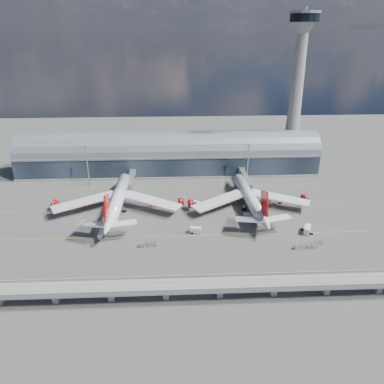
{
  "coord_description": "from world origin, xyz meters",
  "views": [
    {
      "loc": [
        4.4,
        -165.62,
        91.92
      ],
      "look_at": [
        12.66,
        10.0,
        14.0
      ],
      "focal_mm": 35.0,
      "sensor_mm": 36.0,
      "label": 1
    }
  ],
  "objects_px": {
    "control_tower": "(296,93)",
    "floodlight_mast_left": "(87,165)",
    "cargo_train_2": "(318,244)",
    "floodlight_mast_right": "(248,162)",
    "service_truck_4": "(267,201)",
    "service_truck_0": "(101,234)",
    "service_truck_3": "(307,229)",
    "airliner_right": "(250,198)",
    "service_truck_5": "(197,204)",
    "service_truck_1": "(196,230)",
    "cargo_train_0": "(148,244)",
    "airliner_left": "(117,200)",
    "service_truck_2": "(251,215)",
    "cargo_train_1": "(306,247)"
  },
  "relations": [
    {
      "from": "control_tower",
      "to": "service_truck_4",
      "type": "relative_size",
      "value": 19.09
    },
    {
      "from": "floodlight_mast_left",
      "to": "airliner_left",
      "type": "height_order",
      "value": "floodlight_mast_left"
    },
    {
      "from": "service_truck_1",
      "to": "service_truck_3",
      "type": "relative_size",
      "value": 0.77
    },
    {
      "from": "service_truck_0",
      "to": "service_truck_3",
      "type": "height_order",
      "value": "service_truck_3"
    },
    {
      "from": "floodlight_mast_left",
      "to": "cargo_train_1",
      "type": "relative_size",
      "value": 2.44
    },
    {
      "from": "service_truck_0",
      "to": "airliner_right",
      "type": "bearing_deg",
      "value": 19.3
    },
    {
      "from": "service_truck_5",
      "to": "cargo_train_0",
      "type": "height_order",
      "value": "service_truck_5"
    },
    {
      "from": "service_truck_2",
      "to": "cargo_train_2",
      "type": "xyz_separation_m",
      "value": [
        25.35,
        -28.55,
        -0.59
      ]
    },
    {
      "from": "service_truck_3",
      "to": "service_truck_2",
      "type": "bearing_deg",
      "value": 171.84
    },
    {
      "from": "service_truck_5",
      "to": "cargo_train_2",
      "type": "relative_size",
      "value": 0.76
    },
    {
      "from": "airliner_left",
      "to": "cargo_train_2",
      "type": "height_order",
      "value": "airliner_left"
    },
    {
      "from": "service_truck_4",
      "to": "cargo_train_0",
      "type": "relative_size",
      "value": 0.63
    },
    {
      "from": "airliner_right",
      "to": "service_truck_5",
      "type": "distance_m",
      "value": 29.24
    },
    {
      "from": "service_truck_4",
      "to": "cargo_train_2",
      "type": "bearing_deg",
      "value": -85.0
    },
    {
      "from": "floodlight_mast_right",
      "to": "airliner_left",
      "type": "height_order",
      "value": "floodlight_mast_right"
    },
    {
      "from": "airliner_right",
      "to": "service_truck_3",
      "type": "bearing_deg",
      "value": -53.83
    },
    {
      "from": "service_truck_2",
      "to": "service_truck_4",
      "type": "height_order",
      "value": "service_truck_4"
    },
    {
      "from": "airliner_right",
      "to": "cargo_train_2",
      "type": "relative_size",
      "value": 10.4
    },
    {
      "from": "airliner_left",
      "to": "service_truck_0",
      "type": "xyz_separation_m",
      "value": [
        -4.59,
        -27.3,
        -5.24
      ]
    },
    {
      "from": "floodlight_mast_left",
      "to": "service_truck_3",
      "type": "xyz_separation_m",
      "value": [
        117.85,
        -64.77,
        -11.96
      ]
    },
    {
      "from": "airliner_left",
      "to": "airliner_right",
      "type": "height_order",
      "value": "airliner_left"
    },
    {
      "from": "control_tower",
      "to": "service_truck_1",
      "type": "relative_size",
      "value": 18.59
    },
    {
      "from": "airliner_left",
      "to": "service_truck_3",
      "type": "xyz_separation_m",
      "value": [
        95.06,
        -27.9,
        -4.92
      ]
    },
    {
      "from": "service_truck_0",
      "to": "service_truck_5",
      "type": "xyz_separation_m",
      "value": [
        47.85,
        31.55,
        -0.08
      ]
    },
    {
      "from": "cargo_train_2",
      "to": "floodlight_mast_right",
      "type": "bearing_deg",
      "value": 41.59
    },
    {
      "from": "service_truck_2",
      "to": "cargo_train_1",
      "type": "xyz_separation_m",
      "value": [
        18.92,
        -31.02,
        -0.49
      ]
    },
    {
      "from": "floodlight_mast_right",
      "to": "service_truck_2",
      "type": "height_order",
      "value": "floodlight_mast_right"
    },
    {
      "from": "control_tower",
      "to": "floodlight_mast_left",
      "type": "relative_size",
      "value": 4.01
    },
    {
      "from": "service_truck_0",
      "to": "floodlight_mast_right",
      "type": "bearing_deg",
      "value": 37.7
    },
    {
      "from": "cargo_train_0",
      "to": "control_tower",
      "type": "bearing_deg",
      "value": -31.44
    },
    {
      "from": "airliner_left",
      "to": "service_truck_1",
      "type": "xyz_separation_m",
      "value": [
        40.84,
        -25.65,
        -5.08
      ]
    },
    {
      "from": "service_truck_2",
      "to": "service_truck_3",
      "type": "xyz_separation_m",
      "value": [
        24.3,
        -16.77,
        0.27
      ]
    },
    {
      "from": "airliner_right",
      "to": "service_truck_4",
      "type": "bearing_deg",
      "value": 23.78
    },
    {
      "from": "floodlight_mast_left",
      "to": "service_truck_3",
      "type": "distance_m",
      "value": 135.0
    },
    {
      "from": "floodlight_mast_left",
      "to": "cargo_train_1",
      "type": "distance_m",
      "value": 138.04
    },
    {
      "from": "floodlight_mast_left",
      "to": "service_truck_2",
      "type": "distance_m",
      "value": 105.85
    },
    {
      "from": "floodlight_mast_right",
      "to": "cargo_train_0",
      "type": "bearing_deg",
      "value": -128.49
    },
    {
      "from": "control_tower",
      "to": "airliner_left",
      "type": "height_order",
      "value": "control_tower"
    },
    {
      "from": "control_tower",
      "to": "airliner_right",
      "type": "bearing_deg",
      "value": -121.93
    },
    {
      "from": "control_tower",
      "to": "floodlight_mast_left",
      "type": "xyz_separation_m",
      "value": [
        -135.0,
        -28.0,
        -38.0
      ]
    },
    {
      "from": "airliner_left",
      "to": "cargo_train_0",
      "type": "relative_size",
      "value": 8.87
    },
    {
      "from": "cargo_train_0",
      "to": "cargo_train_2",
      "type": "xyz_separation_m",
      "value": [
        77.5,
        -2.84,
        -0.16
      ]
    },
    {
      "from": "control_tower",
      "to": "service_truck_1",
      "type": "height_order",
      "value": "control_tower"
    },
    {
      "from": "service_truck_1",
      "to": "cargo_train_0",
      "type": "height_order",
      "value": "service_truck_1"
    },
    {
      "from": "service_truck_2",
      "to": "service_truck_1",
      "type": "bearing_deg",
      "value": 108.32
    },
    {
      "from": "control_tower",
      "to": "service_truck_2",
      "type": "xyz_separation_m",
      "value": [
        -41.46,
        -76.0,
        -50.23
      ]
    },
    {
      "from": "cargo_train_2",
      "to": "cargo_train_1",
      "type": "bearing_deg",
      "value": 138.71
    },
    {
      "from": "service_truck_0",
      "to": "service_truck_2",
      "type": "height_order",
      "value": "service_truck_2"
    },
    {
      "from": "floodlight_mast_right",
      "to": "airliner_right",
      "type": "distance_m",
      "value": 37.97
    },
    {
      "from": "cargo_train_2",
      "to": "service_truck_4",
      "type": "bearing_deg",
      "value": 43.21
    }
  ]
}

